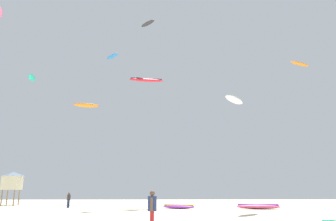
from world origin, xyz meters
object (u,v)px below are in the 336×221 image
at_px(kite_aloft_6, 32,78).
at_px(kite_aloft_7, 86,105).
at_px(kite_aloft_2, 148,23).
at_px(person_midground, 69,199).
at_px(kite_aloft_5, 146,80).
at_px(kite_aloft_8, 234,100).
at_px(lifeguard_tower, 12,181).
at_px(kite_aloft_3, 300,64).
at_px(kite_grounded_mid, 258,207).
at_px(person_foreground, 152,207).
at_px(kite_grounded_near, 179,207).
at_px(kite_aloft_4, 112,56).

distance_m(kite_aloft_6, kite_aloft_7, 11.69).
bearing_deg(kite_aloft_2, person_midground, -149.05).
relative_size(kite_aloft_5, kite_aloft_6, 1.73).
distance_m(kite_aloft_6, kite_aloft_8, 24.34).
bearing_deg(kite_aloft_8, person_midground, 155.81).
bearing_deg(kite_aloft_7, lifeguard_tower, -144.85).
bearing_deg(kite_aloft_5, person_midground, -165.54).
bearing_deg(lifeguard_tower, kite_aloft_5, -13.59).
bearing_deg(kite_aloft_8, lifeguard_tower, 151.84).
height_order(lifeguard_tower, kite_aloft_8, kite_aloft_8).
bearing_deg(kite_aloft_3, lifeguard_tower, -178.44).
bearing_deg(kite_aloft_7, kite_aloft_5, -44.97).
bearing_deg(person_midground, kite_aloft_5, 41.55).
bearing_deg(kite_aloft_8, kite_grounded_mid, 55.42).
relative_size(person_foreground, kite_grounded_mid, 0.40).
bearing_deg(kite_aloft_8, kite_grounded_near, 133.82).
bearing_deg(kite_aloft_8, kite_aloft_3, 47.25).
relative_size(kite_grounded_near, kite_aloft_7, 0.92).
distance_m(kite_grounded_near, kite_aloft_8, 12.24).
bearing_deg(kite_aloft_6, kite_aloft_4, -8.51).
xyz_separation_m(person_foreground, kite_grounded_near, (2.44, 18.97, -0.83)).
distance_m(person_foreground, kite_aloft_8, 18.08).
bearing_deg(kite_aloft_2, kite_grounded_near, -62.72).
bearing_deg(kite_aloft_3, kite_grounded_near, -152.79).
relative_size(person_foreground, kite_aloft_5, 0.41).
distance_m(kite_aloft_4, kite_aloft_5, 5.26).
xyz_separation_m(lifeguard_tower, kite_aloft_7, (7.57, 5.33, 11.44)).
height_order(kite_aloft_5, kite_aloft_7, kite_aloft_5).
height_order(person_midground, kite_aloft_8, kite_aloft_8).
bearing_deg(person_midground, kite_aloft_7, 123.69).
distance_m(kite_aloft_3, kite_aloft_7, 32.58).
bearing_deg(person_midground, kite_aloft_2, 58.04).
distance_m(person_midground, kite_aloft_4, 16.88).
height_order(kite_grounded_mid, kite_aloft_3, kite_aloft_3).
xyz_separation_m(person_foreground, kite_aloft_5, (-1.23, 23.40, 14.32)).
height_order(kite_aloft_4, kite_aloft_5, kite_aloft_4).
relative_size(kite_aloft_4, kite_aloft_7, 0.53).
distance_m(lifeguard_tower, kite_aloft_4, 20.55).
distance_m(kite_grounded_near, kite_aloft_5, 16.21).
bearing_deg(kite_aloft_2, lifeguard_tower, 175.41).
xyz_separation_m(kite_aloft_2, kite_aloft_7, (-9.42, 6.70, -10.30)).
height_order(kite_aloft_5, kite_aloft_6, kite_aloft_5).
bearing_deg(kite_grounded_mid, kite_aloft_7, 144.58).
distance_m(kite_aloft_3, kite_aloft_5, 23.43).
bearing_deg(person_foreground, lifeguard_tower, -50.99).
height_order(person_foreground, person_midground, person_foreground).
bearing_deg(kite_aloft_6, lifeguard_tower, 120.86).
distance_m(kite_grounded_mid, kite_aloft_4, 23.17).
bearing_deg(kite_grounded_mid, person_midground, 170.23).
xyz_separation_m(kite_aloft_2, kite_aloft_6, (-13.68, -4.18, -9.81)).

